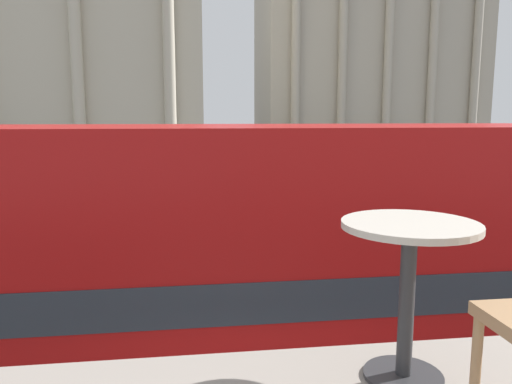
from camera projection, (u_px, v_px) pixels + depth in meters
The scene contains 10 objects.
double_decker_bus at pixel (336, 273), 6.45m from camera, with size 10.86×2.63×4.25m.
cafe_dining_table at pixel (408, 265), 2.20m from camera, with size 0.60×0.60×0.73m.
plaza_building_left at pixel (47, 32), 41.64m from camera, with size 26.07×11.70×22.50m.
plaza_building_right at pixel (366, 47), 60.13m from camera, with size 25.97×14.65×25.05m.
traffic_light_near at pixel (402, 191), 15.05m from camera, with size 0.42×0.24×3.21m.
traffic_light_mid at pixel (316, 164), 22.72m from camera, with size 0.42×0.24×3.32m.
car_navy at pixel (225, 191), 24.23m from camera, with size 4.20×1.93×1.35m.
car_silver at pixel (394, 194), 23.56m from camera, with size 4.20×1.93×1.35m.
pedestrian_black at pixel (233, 208), 18.38m from camera, with size 0.32×0.32×1.74m.
pedestrian_red at pixel (108, 169), 31.70m from camera, with size 0.32×0.32×1.66m.
Camera 1 is at (-0.48, -2.37, 4.38)m, focal length 35.00 mm.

